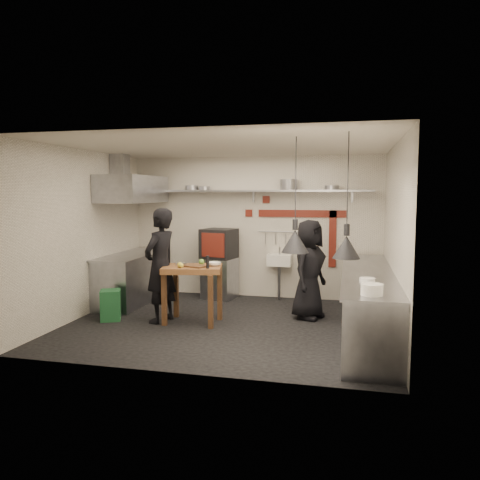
% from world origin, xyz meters
% --- Properties ---
extents(floor, '(5.00, 5.00, 0.00)m').
position_xyz_m(floor, '(0.00, 0.00, 0.00)').
color(floor, black).
rests_on(floor, ground).
extents(ceiling, '(5.00, 5.00, 0.00)m').
position_xyz_m(ceiling, '(0.00, 0.00, 2.80)').
color(ceiling, silver).
rests_on(ceiling, floor).
extents(wall_back, '(5.00, 0.04, 2.80)m').
position_xyz_m(wall_back, '(0.00, 2.10, 1.40)').
color(wall_back, white).
rests_on(wall_back, floor).
extents(wall_front, '(5.00, 0.04, 2.80)m').
position_xyz_m(wall_front, '(0.00, -2.10, 1.40)').
color(wall_front, white).
rests_on(wall_front, floor).
extents(wall_left, '(0.04, 4.20, 2.80)m').
position_xyz_m(wall_left, '(-2.50, 0.00, 1.40)').
color(wall_left, white).
rests_on(wall_left, floor).
extents(wall_right, '(0.04, 4.20, 2.80)m').
position_xyz_m(wall_right, '(2.50, 0.00, 1.40)').
color(wall_right, white).
rests_on(wall_right, floor).
extents(red_band_horiz, '(1.70, 0.02, 0.14)m').
position_xyz_m(red_band_horiz, '(0.95, 2.08, 1.68)').
color(red_band_horiz, maroon).
rests_on(red_band_horiz, wall_back).
extents(red_band_vert, '(0.14, 0.02, 1.10)m').
position_xyz_m(red_band_vert, '(1.55, 2.08, 1.20)').
color(red_band_vert, maroon).
rests_on(red_band_vert, wall_back).
extents(red_tile_a, '(0.14, 0.02, 0.14)m').
position_xyz_m(red_tile_a, '(0.25, 2.08, 1.95)').
color(red_tile_a, maroon).
rests_on(red_tile_a, wall_back).
extents(red_tile_b, '(0.14, 0.02, 0.14)m').
position_xyz_m(red_tile_b, '(-0.10, 2.08, 1.68)').
color(red_tile_b, maroon).
rests_on(red_tile_b, wall_back).
extents(back_shelf, '(4.60, 0.34, 0.04)m').
position_xyz_m(back_shelf, '(0.00, 1.92, 2.12)').
color(back_shelf, gray).
rests_on(back_shelf, wall_back).
extents(shelf_bracket_left, '(0.04, 0.06, 0.24)m').
position_xyz_m(shelf_bracket_left, '(-1.90, 2.07, 2.02)').
color(shelf_bracket_left, gray).
rests_on(shelf_bracket_left, wall_back).
extents(shelf_bracket_mid, '(0.04, 0.06, 0.24)m').
position_xyz_m(shelf_bracket_mid, '(0.00, 2.07, 2.02)').
color(shelf_bracket_mid, gray).
rests_on(shelf_bracket_mid, wall_back).
extents(shelf_bracket_right, '(0.04, 0.06, 0.24)m').
position_xyz_m(shelf_bracket_right, '(1.90, 2.07, 2.02)').
color(shelf_bracket_right, gray).
rests_on(shelf_bracket_right, wall_back).
extents(pan_far_left, '(0.30, 0.30, 0.09)m').
position_xyz_m(pan_far_left, '(-1.24, 1.92, 2.19)').
color(pan_far_left, gray).
rests_on(pan_far_left, back_shelf).
extents(pan_mid_left, '(0.29, 0.29, 0.07)m').
position_xyz_m(pan_mid_left, '(-0.97, 1.92, 2.18)').
color(pan_mid_left, gray).
rests_on(pan_mid_left, back_shelf).
extents(stock_pot, '(0.45, 0.45, 0.20)m').
position_xyz_m(stock_pot, '(0.72, 1.92, 2.24)').
color(stock_pot, gray).
rests_on(stock_pot, back_shelf).
extents(pan_right, '(0.29, 0.29, 0.08)m').
position_xyz_m(pan_right, '(1.52, 1.92, 2.18)').
color(pan_right, gray).
rests_on(pan_right, back_shelf).
extents(oven_stand, '(0.69, 0.65, 0.80)m').
position_xyz_m(oven_stand, '(-0.61, 1.74, 0.40)').
color(oven_stand, gray).
rests_on(oven_stand, floor).
extents(combi_oven, '(0.71, 0.68, 0.58)m').
position_xyz_m(combi_oven, '(-0.62, 1.74, 1.09)').
color(combi_oven, black).
rests_on(combi_oven, oven_stand).
extents(oven_door, '(0.48, 0.13, 0.46)m').
position_xyz_m(oven_door, '(-0.66, 1.46, 1.09)').
color(oven_door, maroon).
rests_on(oven_door, combi_oven).
extents(oven_glass, '(0.32, 0.08, 0.34)m').
position_xyz_m(oven_glass, '(-0.61, 1.44, 1.09)').
color(oven_glass, black).
rests_on(oven_glass, oven_door).
extents(hand_sink, '(0.46, 0.34, 0.22)m').
position_xyz_m(hand_sink, '(0.55, 1.92, 0.78)').
color(hand_sink, white).
rests_on(hand_sink, wall_back).
extents(sink_tap, '(0.03, 0.03, 0.14)m').
position_xyz_m(sink_tap, '(0.55, 1.92, 0.96)').
color(sink_tap, gray).
rests_on(sink_tap, hand_sink).
extents(sink_drain, '(0.06, 0.06, 0.66)m').
position_xyz_m(sink_drain, '(0.55, 1.88, 0.34)').
color(sink_drain, gray).
rests_on(sink_drain, floor).
extents(utensil_rail, '(0.90, 0.02, 0.02)m').
position_xyz_m(utensil_rail, '(0.55, 2.06, 1.32)').
color(utensil_rail, gray).
rests_on(utensil_rail, wall_back).
extents(counter_right, '(0.70, 3.80, 0.90)m').
position_xyz_m(counter_right, '(2.15, 0.00, 0.45)').
color(counter_right, gray).
rests_on(counter_right, floor).
extents(counter_right_top, '(0.76, 3.90, 0.03)m').
position_xyz_m(counter_right_top, '(2.15, 0.00, 0.92)').
color(counter_right_top, gray).
rests_on(counter_right_top, counter_right).
extents(plate_stack, '(0.30, 0.30, 0.13)m').
position_xyz_m(plate_stack, '(2.12, -1.64, 1.00)').
color(plate_stack, white).
rests_on(plate_stack, counter_right_top).
extents(small_bowl_right, '(0.23, 0.23, 0.05)m').
position_xyz_m(small_bowl_right, '(2.10, -0.81, 0.96)').
color(small_bowl_right, white).
rests_on(small_bowl_right, counter_right_top).
extents(counter_left, '(0.70, 1.90, 0.90)m').
position_xyz_m(counter_left, '(-2.15, 1.05, 0.45)').
color(counter_left, gray).
rests_on(counter_left, floor).
extents(counter_left_top, '(0.76, 2.00, 0.03)m').
position_xyz_m(counter_left_top, '(-2.15, 1.05, 0.92)').
color(counter_left_top, gray).
rests_on(counter_left_top, counter_left).
extents(extractor_hood, '(0.78, 1.60, 0.50)m').
position_xyz_m(extractor_hood, '(-2.10, 1.05, 2.15)').
color(extractor_hood, gray).
rests_on(extractor_hood, ceiling).
extents(hood_duct, '(0.28, 0.28, 0.50)m').
position_xyz_m(hood_duct, '(-2.35, 1.05, 2.55)').
color(hood_duct, gray).
rests_on(hood_duct, ceiling).
extents(green_bin, '(0.42, 0.42, 0.50)m').
position_xyz_m(green_bin, '(-1.93, -0.21, 0.25)').
color(green_bin, '#1C582E').
rests_on(green_bin, floor).
extents(prep_table, '(1.03, 0.81, 0.92)m').
position_xyz_m(prep_table, '(-0.57, -0.04, 0.46)').
color(prep_table, brown).
rests_on(prep_table, floor).
extents(cutting_board, '(0.44, 0.37, 0.02)m').
position_xyz_m(cutting_board, '(-0.50, -0.09, 0.93)').
color(cutting_board, '#55351E').
rests_on(cutting_board, prep_table).
extents(pepper_mill, '(0.06, 0.06, 0.20)m').
position_xyz_m(pepper_mill, '(-0.26, -0.21, 1.02)').
color(pepper_mill, black).
rests_on(pepper_mill, prep_table).
extents(lemon_a, '(0.09, 0.09, 0.08)m').
position_xyz_m(lemon_a, '(-0.72, -0.21, 0.96)').
color(lemon_a, gold).
rests_on(lemon_a, prep_table).
extents(lemon_b, '(0.09, 0.09, 0.07)m').
position_xyz_m(lemon_b, '(-0.67, -0.25, 0.96)').
color(lemon_b, gold).
rests_on(lemon_b, prep_table).
extents(veg_ball, '(0.10, 0.10, 0.09)m').
position_xyz_m(veg_ball, '(-0.46, 0.10, 0.97)').
color(veg_ball, '#578830').
rests_on(veg_ball, prep_table).
extents(steel_tray, '(0.18, 0.13, 0.03)m').
position_xyz_m(steel_tray, '(-0.79, 0.07, 0.94)').
color(steel_tray, gray).
rests_on(steel_tray, prep_table).
extents(bowl, '(0.25, 0.25, 0.06)m').
position_xyz_m(bowl, '(-0.22, 0.06, 0.95)').
color(bowl, white).
rests_on(bowl, prep_table).
extents(heat_lamp_near, '(0.42, 0.42, 1.49)m').
position_xyz_m(heat_lamp_near, '(1.17, -0.97, 2.05)').
color(heat_lamp_near, black).
rests_on(heat_lamp_near, ceiling).
extents(heat_lamp_far, '(0.38, 0.38, 1.50)m').
position_xyz_m(heat_lamp_far, '(1.83, -1.34, 2.05)').
color(heat_lamp_far, black).
rests_on(heat_lamp_far, ceiling).
extents(chef_left, '(0.60, 0.76, 1.84)m').
position_xyz_m(chef_left, '(-1.09, -0.09, 0.92)').
color(chef_left, black).
rests_on(chef_left, floor).
extents(chef_right, '(0.78, 0.94, 1.65)m').
position_xyz_m(chef_right, '(1.22, 0.67, 0.82)').
color(chef_right, black).
rests_on(chef_right, floor).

